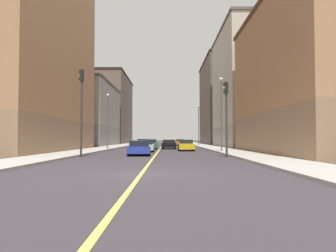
{
  "coord_description": "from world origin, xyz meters",
  "views": [
    {
      "loc": [
        1.11,
        -13.32,
        1.49
      ],
      "look_at": [
        0.92,
        42.2,
        3.59
      ],
      "focal_mm": 34.19,
      "sensor_mm": 36.0,
      "label": 1
    }
  ],
  "objects_px": {
    "street_lamp_left_near": "(222,107)",
    "car_red": "(144,143)",
    "building_left_near": "(320,77)",
    "car_green": "(151,144)",
    "building_left_mid": "(255,88)",
    "building_right_distant": "(108,110)",
    "street_lamp_right_near": "(109,115)",
    "car_silver": "(146,146)",
    "traffic_light_left_near": "(227,108)",
    "car_black": "(170,144)",
    "building_left_far": "(228,103)",
    "car_yellow": "(187,145)",
    "car_orange": "(181,142)",
    "building_right_corner": "(21,42)",
    "car_blue": "(141,148)",
    "building_right_midblock": "(84,115)",
    "street_lamp_left_far": "(200,121)",
    "traffic_light_right_near": "(82,101)"
  },
  "relations": [
    {
      "from": "building_left_near",
      "to": "car_green",
      "type": "relative_size",
      "value": 4.99
    },
    {
      "from": "building_left_mid",
      "to": "building_right_distant",
      "type": "relative_size",
      "value": 0.8
    },
    {
      "from": "street_lamp_right_near",
      "to": "car_silver",
      "type": "distance_m",
      "value": 9.0
    },
    {
      "from": "traffic_light_left_near",
      "to": "car_green",
      "type": "xyz_separation_m",
      "value": [
        -6.98,
        18.21,
        -3.17
      ]
    },
    {
      "from": "car_yellow",
      "to": "car_orange",
      "type": "bearing_deg",
      "value": 89.26
    },
    {
      "from": "car_black",
      "to": "street_lamp_right_near",
      "type": "bearing_deg",
      "value": -158.42
    },
    {
      "from": "car_yellow",
      "to": "car_black",
      "type": "xyz_separation_m",
      "value": [
        -1.96,
        6.42,
        -0.01
      ]
    },
    {
      "from": "street_lamp_left_near",
      "to": "car_red",
      "type": "distance_m",
      "value": 21.86
    },
    {
      "from": "building_left_far",
      "to": "street_lamp_right_near",
      "type": "relative_size",
      "value": 3.12
    },
    {
      "from": "car_blue",
      "to": "car_black",
      "type": "height_order",
      "value": "car_blue"
    },
    {
      "from": "building_right_midblock",
      "to": "traffic_light_right_near",
      "type": "relative_size",
      "value": 3.09
    },
    {
      "from": "street_lamp_left_near",
      "to": "building_left_near",
      "type": "bearing_deg",
      "value": -26.14
    },
    {
      "from": "car_black",
      "to": "car_silver",
      "type": "height_order",
      "value": "car_silver"
    },
    {
      "from": "car_blue",
      "to": "traffic_light_left_near",
      "type": "bearing_deg",
      "value": -21.1
    },
    {
      "from": "street_lamp_right_near",
      "to": "car_yellow",
      "type": "distance_m",
      "value": 11.11
    },
    {
      "from": "building_left_far",
      "to": "building_right_distant",
      "type": "relative_size",
      "value": 0.93
    },
    {
      "from": "building_right_distant",
      "to": "car_green",
      "type": "bearing_deg",
      "value": -71.38
    },
    {
      "from": "building_left_near",
      "to": "street_lamp_left_far",
      "type": "relative_size",
      "value": 3.03
    },
    {
      "from": "street_lamp_right_near",
      "to": "building_left_far",
      "type": "bearing_deg",
      "value": 57.05
    },
    {
      "from": "car_yellow",
      "to": "building_left_mid",
      "type": "bearing_deg",
      "value": 48.73
    },
    {
      "from": "car_orange",
      "to": "building_right_corner",
      "type": "bearing_deg",
      "value": -120.6
    },
    {
      "from": "building_right_corner",
      "to": "building_right_distant",
      "type": "bearing_deg",
      "value": 90.0
    },
    {
      "from": "building_right_distant",
      "to": "car_yellow",
      "type": "bearing_deg",
      "value": -68.41
    },
    {
      "from": "car_red",
      "to": "street_lamp_right_near",
      "type": "bearing_deg",
      "value": -107.72
    },
    {
      "from": "building_left_far",
      "to": "car_orange",
      "type": "relative_size",
      "value": 4.96
    },
    {
      "from": "building_left_near",
      "to": "building_right_midblock",
      "type": "distance_m",
      "value": 43.26
    },
    {
      "from": "traffic_light_left_near",
      "to": "car_black",
      "type": "distance_m",
      "value": 20.02
    },
    {
      "from": "building_left_mid",
      "to": "traffic_light_left_near",
      "type": "distance_m",
      "value": 28.5
    },
    {
      "from": "building_left_mid",
      "to": "car_red",
      "type": "xyz_separation_m",
      "value": [
        -18.1,
        1.15,
        -8.85
      ]
    },
    {
      "from": "traffic_light_left_near",
      "to": "street_lamp_right_near",
      "type": "height_order",
      "value": "street_lamp_right_near"
    },
    {
      "from": "building_right_midblock",
      "to": "traffic_light_left_near",
      "type": "bearing_deg",
      "value": -59.61
    },
    {
      "from": "building_left_far",
      "to": "car_orange",
      "type": "distance_m",
      "value": 17.1
    },
    {
      "from": "building_left_near",
      "to": "street_lamp_right_near",
      "type": "height_order",
      "value": "building_left_near"
    },
    {
      "from": "car_yellow",
      "to": "car_black",
      "type": "height_order",
      "value": "car_yellow"
    },
    {
      "from": "building_left_near",
      "to": "car_blue",
      "type": "xyz_separation_m",
      "value": [
        -16.4,
        -1.52,
        -6.52
      ]
    },
    {
      "from": "street_lamp_left_near",
      "to": "car_green",
      "type": "distance_m",
      "value": 13.35
    },
    {
      "from": "building_left_near",
      "to": "building_right_corner",
      "type": "relative_size",
      "value": 0.93
    },
    {
      "from": "building_left_near",
      "to": "car_black",
      "type": "relative_size",
      "value": 4.97
    },
    {
      "from": "building_left_mid",
      "to": "building_right_midblock",
      "type": "height_order",
      "value": "building_left_mid"
    },
    {
      "from": "car_blue",
      "to": "car_silver",
      "type": "xyz_separation_m",
      "value": [
        0.01,
        7.22,
        0.02
      ]
    },
    {
      "from": "building_right_corner",
      "to": "car_black",
      "type": "xyz_separation_m",
      "value": [
        16.29,
        9.9,
        -11.37
      ]
    },
    {
      "from": "car_orange",
      "to": "car_green",
      "type": "bearing_deg",
      "value": -102.17
    },
    {
      "from": "building_left_far",
      "to": "car_black",
      "type": "bearing_deg",
      "value": -114.41
    },
    {
      "from": "street_lamp_right_near",
      "to": "car_orange",
      "type": "height_order",
      "value": "street_lamp_right_near"
    },
    {
      "from": "building_right_distant",
      "to": "traffic_light_right_near",
      "type": "height_order",
      "value": "building_right_distant"
    },
    {
      "from": "building_left_near",
      "to": "building_left_mid",
      "type": "height_order",
      "value": "building_left_mid"
    },
    {
      "from": "building_left_near",
      "to": "building_left_mid",
      "type": "distance_m",
      "value": 22.2
    },
    {
      "from": "building_left_mid",
      "to": "street_lamp_left_near",
      "type": "relative_size",
      "value": 2.48
    },
    {
      "from": "building_right_corner",
      "to": "street_lamp_right_near",
      "type": "height_order",
      "value": "building_right_corner"
    },
    {
      "from": "street_lamp_left_far",
      "to": "car_black",
      "type": "height_order",
      "value": "street_lamp_left_far"
    }
  ]
}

